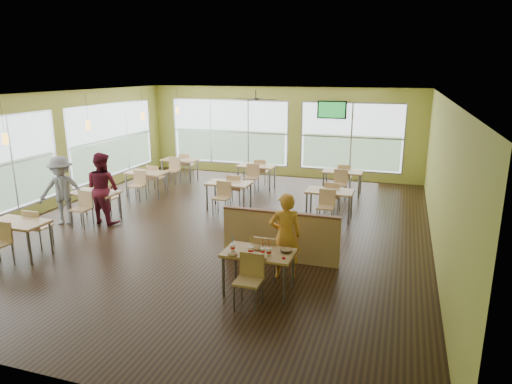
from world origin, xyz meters
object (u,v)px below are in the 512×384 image
at_px(main_table, 259,258).
at_px(man_plaid, 285,236).
at_px(food_basket, 286,250).
at_px(half_wall_divider, 280,236).

relative_size(main_table, man_plaid, 0.93).
distance_m(man_plaid, food_basket, 0.61).
bearing_deg(half_wall_divider, man_plaid, -68.96).
relative_size(half_wall_divider, man_plaid, 1.48).
relative_size(main_table, food_basket, 6.74).
bearing_deg(man_plaid, half_wall_divider, -89.95).
relative_size(man_plaid, food_basket, 7.21).
bearing_deg(food_basket, main_table, -163.77).
xyz_separation_m(main_table, man_plaid, (0.28, 0.72, 0.18)).
height_order(main_table, man_plaid, man_plaid).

